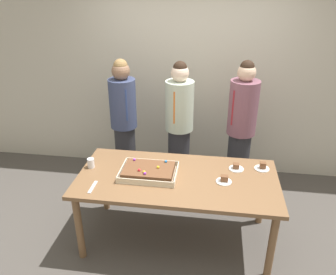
{
  "coord_description": "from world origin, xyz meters",
  "views": [
    {
      "loc": [
        0.31,
        -2.79,
        2.54
      ],
      "look_at": [
        -0.11,
        0.15,
        1.12
      ],
      "focal_mm": 36.07,
      "sensor_mm": 36.0,
      "label": 1
    }
  ],
  "objects_px": {
    "party_table": "(177,184)",
    "cake_server_utensil": "(93,187)",
    "plated_slice_near_right": "(236,168)",
    "plated_slice_near_left": "(224,180)",
    "person_green_shirt_behind": "(179,127)",
    "sheet_cake": "(149,171)",
    "person_serving_front": "(124,123)",
    "person_striped_tie_right": "(241,129)",
    "plated_slice_far_left": "(262,167)",
    "drink_cup_nearest": "(91,163)"
  },
  "relations": [
    {
      "from": "party_table",
      "to": "drink_cup_nearest",
      "type": "xyz_separation_m",
      "value": [
        -0.9,
        0.06,
        0.13
      ]
    },
    {
      "from": "plated_slice_far_left",
      "to": "person_striped_tie_right",
      "type": "height_order",
      "value": "person_striped_tie_right"
    },
    {
      "from": "plated_slice_near_left",
      "to": "person_green_shirt_behind",
      "type": "height_order",
      "value": "person_green_shirt_behind"
    },
    {
      "from": "person_serving_front",
      "to": "person_striped_tie_right",
      "type": "relative_size",
      "value": 0.98
    },
    {
      "from": "plated_slice_far_left",
      "to": "person_serving_front",
      "type": "bearing_deg",
      "value": 157.73
    },
    {
      "from": "sheet_cake",
      "to": "plated_slice_near_left",
      "type": "bearing_deg",
      "value": -2.01
    },
    {
      "from": "party_table",
      "to": "person_striped_tie_right",
      "type": "height_order",
      "value": "person_striped_tie_right"
    },
    {
      "from": "person_serving_front",
      "to": "cake_server_utensil",
      "type": "bearing_deg",
      "value": -26.94
    },
    {
      "from": "plated_slice_far_left",
      "to": "party_table",
      "type": "bearing_deg",
      "value": -161.78
    },
    {
      "from": "party_table",
      "to": "plated_slice_far_left",
      "type": "xyz_separation_m",
      "value": [
        0.84,
        0.28,
        0.1
      ]
    },
    {
      "from": "party_table",
      "to": "plated_slice_near_left",
      "type": "bearing_deg",
      "value": -2.69
    },
    {
      "from": "plated_slice_near_left",
      "to": "drink_cup_nearest",
      "type": "relative_size",
      "value": 1.5
    },
    {
      "from": "plated_slice_far_left",
      "to": "plated_slice_near_right",
      "type": "bearing_deg",
      "value": -171.05
    },
    {
      "from": "sheet_cake",
      "to": "cake_server_utensil",
      "type": "bearing_deg",
      "value": -147.99
    },
    {
      "from": "sheet_cake",
      "to": "party_table",
      "type": "bearing_deg",
      "value": -0.93
    },
    {
      "from": "party_table",
      "to": "sheet_cake",
      "type": "bearing_deg",
      "value": 179.07
    },
    {
      "from": "plated_slice_near_left",
      "to": "person_green_shirt_behind",
      "type": "relative_size",
      "value": 0.09
    },
    {
      "from": "plated_slice_near_right",
      "to": "plated_slice_far_left",
      "type": "distance_m",
      "value": 0.27
    },
    {
      "from": "person_striped_tie_right",
      "to": "person_green_shirt_behind",
      "type": "bearing_deg",
      "value": -45.63
    },
    {
      "from": "plated_slice_near_left",
      "to": "party_table",
      "type": "bearing_deg",
      "value": 177.31
    },
    {
      "from": "person_striped_tie_right",
      "to": "party_table",
      "type": "bearing_deg",
      "value": 10.27
    },
    {
      "from": "plated_slice_near_left",
      "to": "person_serving_front",
      "type": "distance_m",
      "value": 1.56
    },
    {
      "from": "plated_slice_far_left",
      "to": "drink_cup_nearest",
      "type": "height_order",
      "value": "drink_cup_nearest"
    },
    {
      "from": "plated_slice_near_right",
      "to": "cake_server_utensil",
      "type": "height_order",
      "value": "plated_slice_near_right"
    },
    {
      "from": "plated_slice_far_left",
      "to": "cake_server_utensil",
      "type": "height_order",
      "value": "plated_slice_far_left"
    },
    {
      "from": "plated_slice_near_left",
      "to": "person_green_shirt_behind",
      "type": "bearing_deg",
      "value": 119.12
    },
    {
      "from": "plated_slice_far_left",
      "to": "person_serving_front",
      "type": "height_order",
      "value": "person_serving_front"
    },
    {
      "from": "person_green_shirt_behind",
      "to": "person_serving_front",
      "type": "bearing_deg",
      "value": -77.19
    },
    {
      "from": "sheet_cake",
      "to": "cake_server_utensil",
      "type": "relative_size",
      "value": 2.78
    },
    {
      "from": "plated_slice_far_left",
      "to": "drink_cup_nearest",
      "type": "distance_m",
      "value": 1.75
    },
    {
      "from": "plated_slice_near_right",
      "to": "plated_slice_far_left",
      "type": "xyz_separation_m",
      "value": [
        0.26,
        0.04,
        0.0
      ]
    },
    {
      "from": "person_green_shirt_behind",
      "to": "plated_slice_near_left",
      "type": "bearing_deg",
      "value": 40.47
    },
    {
      "from": "cake_server_utensil",
      "to": "person_serving_front",
      "type": "xyz_separation_m",
      "value": [
        -0.02,
        1.23,
        0.12
      ]
    },
    {
      "from": "plated_slice_far_left",
      "to": "person_green_shirt_behind",
      "type": "bearing_deg",
      "value": 143.84
    },
    {
      "from": "person_serving_front",
      "to": "sheet_cake",
      "type": "bearing_deg",
      "value": -0.01
    },
    {
      "from": "party_table",
      "to": "sheet_cake",
      "type": "distance_m",
      "value": 0.31
    },
    {
      "from": "sheet_cake",
      "to": "plated_slice_near_left",
      "type": "relative_size",
      "value": 3.71
    },
    {
      "from": "plated_slice_near_left",
      "to": "plated_slice_far_left",
      "type": "height_order",
      "value": "plated_slice_far_left"
    },
    {
      "from": "plated_slice_near_left",
      "to": "person_green_shirt_behind",
      "type": "distance_m",
      "value": 1.12
    },
    {
      "from": "plated_slice_far_left",
      "to": "person_green_shirt_behind",
      "type": "xyz_separation_m",
      "value": [
        -0.93,
        0.68,
        0.09
      ]
    },
    {
      "from": "drink_cup_nearest",
      "to": "person_serving_front",
      "type": "height_order",
      "value": "person_serving_front"
    },
    {
      "from": "plated_slice_far_left",
      "to": "cake_server_utensil",
      "type": "bearing_deg",
      "value": -160.43
    },
    {
      "from": "party_table",
      "to": "cake_server_utensil",
      "type": "xyz_separation_m",
      "value": [
        -0.76,
        -0.29,
        0.09
      ]
    },
    {
      "from": "drink_cup_nearest",
      "to": "plated_slice_far_left",
      "type": "bearing_deg",
      "value": 7.11
    },
    {
      "from": "sheet_cake",
      "to": "person_striped_tie_right",
      "type": "distance_m",
      "value": 1.33
    },
    {
      "from": "party_table",
      "to": "plated_slice_near_left",
      "type": "height_order",
      "value": "plated_slice_near_left"
    },
    {
      "from": "sheet_cake",
      "to": "drink_cup_nearest",
      "type": "xyz_separation_m",
      "value": [
        -0.61,
        0.05,
        0.01
      ]
    },
    {
      "from": "party_table",
      "to": "person_serving_front",
      "type": "bearing_deg",
      "value": 129.72
    },
    {
      "from": "party_table",
      "to": "plated_slice_far_left",
      "type": "height_order",
      "value": "plated_slice_far_left"
    },
    {
      "from": "plated_slice_near_right",
      "to": "person_striped_tie_right",
      "type": "xyz_separation_m",
      "value": [
        0.07,
        0.72,
        0.11
      ]
    }
  ]
}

